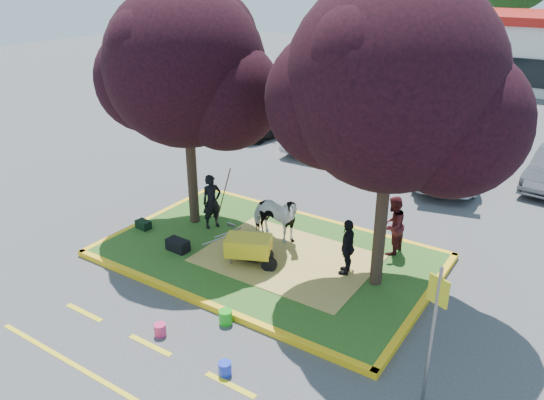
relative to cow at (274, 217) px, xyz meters
The scene contains 30 objects.
ground 1.09m from the cow, 71.42° to the right, with size 90.00×90.00×0.00m, color #424244.
median_island 1.03m from the cow, 71.42° to the right, with size 8.00×5.00×0.15m, color #26571B.
curb_near 3.35m from the cow, 86.01° to the right, with size 8.30×0.16×0.15m, color yellow.
curb_far 2.06m from the cow, 83.20° to the left, with size 8.30×0.16×0.15m, color yellow.
curb_left 3.98m from the cow, behind, with size 0.16×5.30×0.15m, color yellow.
curb_right 4.42m from the cow, ahead, with size 0.16×5.30×0.15m, color yellow.
straw_bedding 1.26m from the cow, 39.23° to the right, with size 4.20×3.00×0.01m, color #C9B253.
tree_purple_left 4.37m from the cow, behind, with size 5.06×4.20×6.51m.
tree_purple_right 4.91m from the cow, ahead, with size 5.30×4.40×6.82m.
fire_lane_stripe_a 5.25m from the cow, 109.99° to the right, with size 1.10×0.12×0.01m, color yellow.
fire_lane_stripe_b 4.95m from the cow, 87.33° to the right, with size 1.10×0.12×0.01m, color yellow.
fire_lane_stripe_c 5.42m from the cow, 65.45° to the right, with size 1.10×0.12×0.01m, color yellow.
fire_lane_long 6.13m from the cow, 87.86° to the right, with size 6.00×0.10×0.01m, color yellow.
retail_building 27.44m from the cow, 85.34° to the left, with size 20.40×8.40×4.40m.
cow is the anchor object (origin of this frame).
calf 1.28m from the cow, 89.84° to the right, with size 1.22×0.69×0.53m, color black.
handler 1.92m from the cow, behind, with size 0.57×0.37×1.56m, color black.
visitor_a 3.07m from the cow, 20.37° to the left, with size 0.75×0.59×1.55m, color #461418.
visitor_b 2.42m from the cow, 11.34° to the right, with size 0.83×0.34×1.41m, color black.
wheelbarrow 1.46m from the cow, 82.30° to the right, with size 1.95×1.05×0.75m.
gear_bag_dark 2.63m from the cow, 133.64° to the right, with size 0.60×0.33×0.31m, color black.
gear_bag_green 3.80m from the cow, 157.52° to the right, with size 0.43×0.27×0.23m, color black.
sign_post 6.29m from the cow, 32.76° to the right, with size 0.36×0.16×2.69m.
bucket_green 3.69m from the cow, 73.35° to the right, with size 0.29×0.29×0.31m, color green.
bucket_pink 4.58m from the cow, 87.84° to the right, with size 0.25×0.25×0.27m, color #D32F63.
bucket_blue 5.15m from the cow, 67.20° to the right, with size 0.25×0.25×0.26m, color #1B33DD.
car_black 10.46m from the cow, 123.92° to the left, with size 1.62×4.04×1.38m, color black.
car_silver 8.78m from the cow, 110.71° to the left, with size 1.44×4.13×1.36m, color #AFB3B7.
car_red 7.99m from the cow, 93.52° to the left, with size 2.05×4.45×1.24m, color maroon.
car_white 8.00m from the cow, 72.52° to the left, with size 2.19×5.39×1.56m, color white.
Camera 1 is at (6.69, -9.97, 6.85)m, focal length 35.00 mm.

